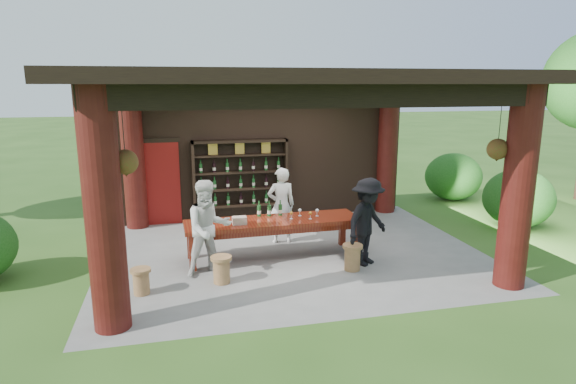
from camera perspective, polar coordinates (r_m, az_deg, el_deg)
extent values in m
plane|color=#2D5119|center=(9.74, 0.54, -7.12)|extent=(90.00, 90.00, 0.00)
cube|color=slate|center=(9.76, 0.54, -7.39)|extent=(7.40, 5.90, 0.10)
cube|color=black|center=(11.97, -2.58, 4.75)|extent=(7.00, 0.18, 3.30)
cube|color=maroon|center=(11.79, -14.97, 1.00)|extent=(0.95, 0.06, 2.00)
cylinder|color=#380C0A|center=(6.78, -21.00, -2.28)|extent=(0.50, 0.50, 3.30)
cylinder|color=#380C0A|center=(8.57, 25.62, 0.31)|extent=(0.50, 0.50, 3.30)
cylinder|color=#380C0A|center=(11.61, -17.88, 3.90)|extent=(0.50, 0.50, 3.30)
cylinder|color=#380C0A|center=(12.74, 11.71, 4.98)|extent=(0.50, 0.50, 3.30)
cube|color=black|center=(6.86, 5.45, 11.36)|extent=(6.70, 0.35, 0.35)
cube|color=black|center=(8.96, -19.78, 10.99)|extent=(0.30, 5.20, 0.30)
cube|color=black|center=(10.38, 18.07, 11.24)|extent=(0.30, 5.20, 0.30)
cube|color=black|center=(9.17, 0.59, 13.30)|extent=(7.50, 6.00, 0.20)
cylinder|color=black|center=(6.77, -18.91, 6.27)|extent=(0.01, 0.01, 0.75)
cone|color=black|center=(6.83, -18.64, 2.48)|extent=(0.32, 0.32, 0.18)
sphere|color=#1E5919|center=(6.81, -18.70, 3.39)|extent=(0.34, 0.34, 0.34)
cylinder|color=black|center=(8.41, 23.80, 7.00)|extent=(0.01, 0.01, 0.75)
cone|color=black|center=(8.46, 23.53, 3.94)|extent=(0.32, 0.32, 0.18)
sphere|color=#1E5919|center=(8.44, 23.59, 4.68)|extent=(0.34, 0.34, 0.34)
cube|color=#5F170D|center=(9.28, -1.82, -3.54)|extent=(3.39, 0.95, 0.08)
cube|color=#5F170D|center=(9.31, -1.81, -4.13)|extent=(3.18, 0.80, 0.12)
cube|color=#5F170D|center=(8.88, -11.27, -7.09)|extent=(0.12, 0.12, 0.67)
cube|color=#5F170D|center=(9.55, 7.88, -5.54)|extent=(0.12, 0.12, 0.67)
cube|color=#5F170D|center=(9.51, -11.53, -5.76)|extent=(0.12, 0.12, 0.67)
cube|color=#5F170D|center=(10.14, 6.44, -4.41)|extent=(0.12, 0.12, 0.67)
cylinder|color=brown|center=(8.32, -7.88, -9.28)|extent=(0.28, 0.28, 0.41)
cylinder|color=brown|center=(8.24, -7.93, -7.76)|extent=(0.36, 0.36, 0.06)
cylinder|color=brown|center=(8.86, 7.63, -7.85)|extent=(0.29, 0.29, 0.42)
cylinder|color=brown|center=(8.78, 7.67, -6.39)|extent=(0.36, 0.36, 0.06)
cylinder|color=brown|center=(8.18, -17.00, -10.26)|extent=(0.26, 0.26, 0.38)
cylinder|color=brown|center=(8.10, -17.09, -8.86)|extent=(0.33, 0.33, 0.05)
imported|color=silver|center=(10.11, -0.80, -1.60)|extent=(0.59, 0.39, 1.61)
imported|color=silver|center=(8.50, -9.40, -4.24)|extent=(0.94, 0.80, 1.70)
imported|color=black|center=(8.99, 9.39, -3.51)|extent=(1.22, 1.10, 1.64)
cube|color=#BF6672|center=(9.01, -5.78, -3.37)|extent=(0.26, 0.19, 0.14)
ellipsoid|color=#194C14|center=(12.53, 25.58, -1.13)|extent=(1.60, 1.60, 1.36)
ellipsoid|color=#194C14|center=(14.74, 18.97, 1.35)|extent=(1.60, 1.60, 1.36)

